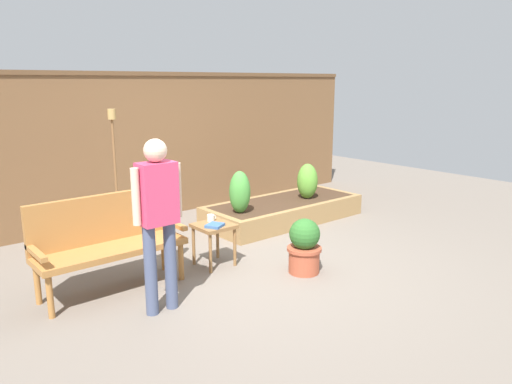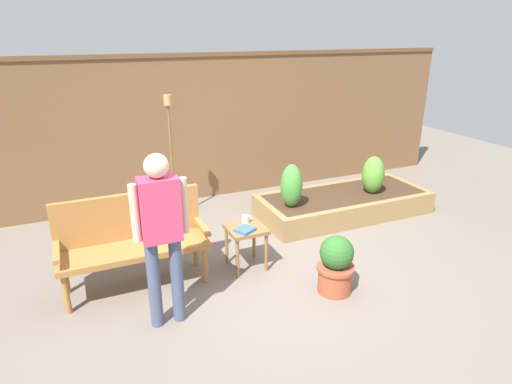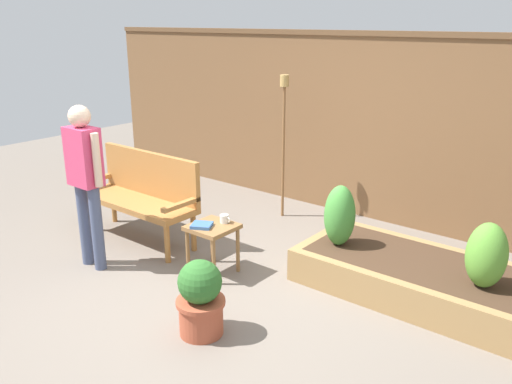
{
  "view_description": "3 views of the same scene",
  "coord_description": "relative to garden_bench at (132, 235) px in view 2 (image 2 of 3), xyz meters",
  "views": [
    {
      "loc": [
        -3.26,
        -3.95,
        2.03
      ],
      "look_at": [
        0.61,
        0.68,
        0.65
      ],
      "focal_mm": 34.15,
      "sensor_mm": 36.0,
      "label": 1
    },
    {
      "loc": [
        -1.9,
        -3.6,
        2.46
      ],
      "look_at": [
        0.05,
        0.85,
        0.64
      ],
      "focal_mm": 30.65,
      "sensor_mm": 36.0,
      "label": 2
    },
    {
      "loc": [
        2.84,
        -2.96,
        2.28
      ],
      "look_at": [
        -0.16,
        0.79,
        0.71
      ],
      "focal_mm": 37.18,
      "sensor_mm": 36.0,
      "label": 3
    }
  ],
  "objects": [
    {
      "name": "ground_plane",
      "position": [
        1.46,
        -0.48,
        -0.54
      ],
      "size": [
        14.0,
        14.0,
        0.0
      ],
      "primitive_type": "plane",
      "color": "#70665B"
    },
    {
      "name": "fence_back",
      "position": [
        1.46,
        2.12,
        0.55
      ],
      "size": [
        8.4,
        0.14,
        2.16
      ],
      "color": "brown",
      "rests_on": "ground_plane"
    },
    {
      "name": "garden_bench",
      "position": [
        0.0,
        0.0,
        0.0
      ],
      "size": [
        1.44,
        0.48,
        0.94
      ],
      "color": "#A87038",
      "rests_on": "ground_plane"
    },
    {
      "name": "side_table",
      "position": [
        1.16,
        -0.16,
        -0.15
      ],
      "size": [
        0.4,
        0.4,
        0.48
      ],
      "color": "olive",
      "rests_on": "ground_plane"
    },
    {
      "name": "cup_on_table",
      "position": [
        1.21,
        -0.04,
        -0.03
      ],
      "size": [
        0.11,
        0.08,
        0.08
      ],
      "color": "silver",
      "rests_on": "side_table"
    },
    {
      "name": "book_on_table",
      "position": [
        1.12,
        -0.25,
        -0.05
      ],
      "size": [
        0.24,
        0.23,
        0.03
      ],
      "primitive_type": "cube",
      "rotation": [
        0.0,
        0.0,
        0.49
      ],
      "color": "#38609E",
      "rests_on": "side_table"
    },
    {
      "name": "potted_boxwood",
      "position": [
        1.78,
        -0.96,
        -0.25
      ],
      "size": [
        0.37,
        0.37,
        0.6
      ],
      "color": "#A84C33",
      "rests_on": "ground_plane"
    },
    {
      "name": "raised_planter_bed",
      "position": [
        2.99,
        0.66,
        -0.39
      ],
      "size": [
        2.4,
        1.0,
        0.3
      ],
      "color": "#997547",
      "rests_on": "ground_plane"
    },
    {
      "name": "shrub_near_bench",
      "position": [
        2.08,
        0.55,
        0.04
      ],
      "size": [
        0.28,
        0.28,
        0.57
      ],
      "color": "brown",
      "rests_on": "raised_planter_bed"
    },
    {
      "name": "shrub_far_corner",
      "position": [
        3.37,
        0.55,
        0.02
      ],
      "size": [
        0.31,
        0.31,
        0.53
      ],
      "color": "brown",
      "rests_on": "raised_planter_bed"
    },
    {
      "name": "tiki_torch",
      "position": [
        0.77,
        1.48,
        0.61
      ],
      "size": [
        0.1,
        0.1,
        1.69
      ],
      "color": "brown",
      "rests_on": "ground_plane"
    },
    {
      "name": "person_by_bench",
      "position": [
        0.16,
        -0.77,
        0.39
      ],
      "size": [
        0.47,
        0.2,
        1.56
      ],
      "color": "#475170",
      "rests_on": "ground_plane"
    }
  ]
}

